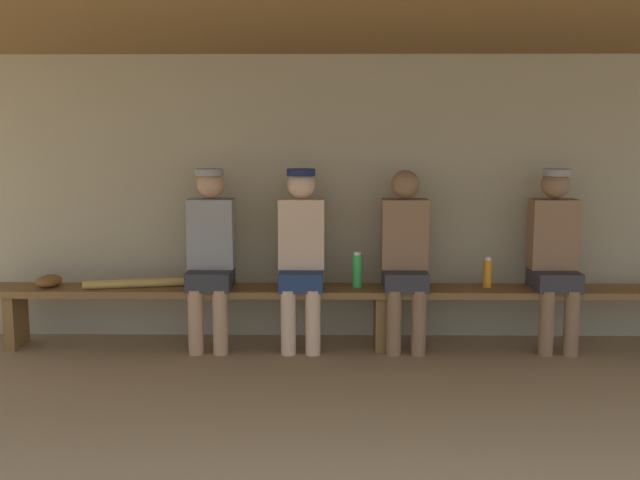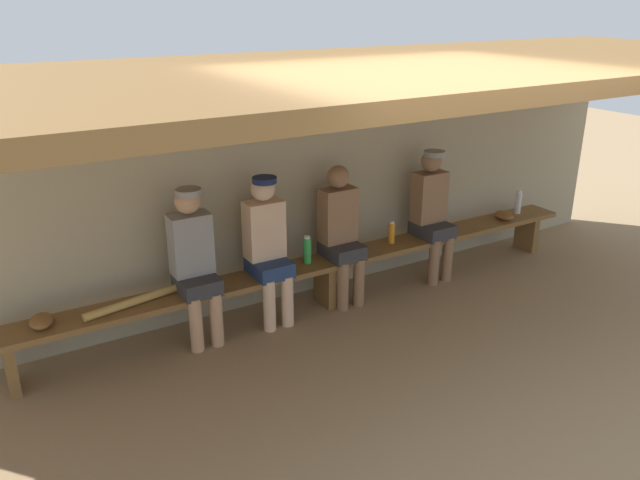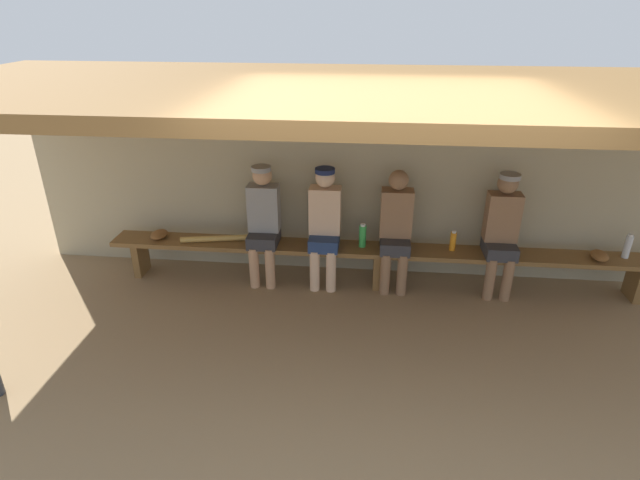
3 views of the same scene
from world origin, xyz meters
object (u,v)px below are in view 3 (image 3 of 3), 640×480
Objects in this scene: player_middle at (396,226)px; water_bottle_orange at (628,246)px; baseball_bat at (221,238)px; player_in_blue at (325,222)px; baseball_glove_tan at (159,234)px; bench at (378,254)px; player_near_post at (502,229)px; player_in_white at (263,219)px; baseball_glove_worn at (600,256)px; water_bottle_blue at (453,241)px; water_bottle_green at (363,236)px.

water_bottle_orange is at bearing 0.91° from player_middle.
water_bottle_orange is 0.30× the size of baseball_bat.
player_in_blue is 1.91m from baseball_glove_tan.
bench is at bearing -179.02° from player_middle.
player_in_white is at bearing 180.00° from player_near_post.
baseball_glove_worn is (3.57, -0.04, -0.24)m from player_in_white.
water_bottle_orange is 1.18× the size of water_bottle_blue.
player_middle is 2.42m from water_bottle_orange.
baseball_glove_worn is at bearing -11.72° from baseball_bat.
bench is at bearing -79.58° from baseball_glove_tan.
player_in_white is at bearing -179.13° from water_bottle_blue.
water_bottle_blue reaches higher than bench.
player_near_post is 1.87m from player_in_blue.
baseball_glove_tan is (-5.09, -0.03, -0.09)m from water_bottle_orange.
player_in_blue reaches higher than baseball_bat.
bench is 2.49m from baseball_glove_tan.
player_in_blue is 2.91m from baseball_glove_worn.
player_in_white is (-2.55, 0.00, 0.00)m from player_near_post.
player_middle reaches higher than water_bottle_blue.
baseball_glove_tan is at bearing -179.61° from water_bottle_orange.
water_bottle_green reaches higher than baseball_glove_worn.
water_bottle_blue reaches higher than baseball_bat.
bench is 26.11× the size of water_bottle_blue.
player_in_blue is at bearing 179.65° from bench.
water_bottle_blue is (0.80, 0.04, 0.18)m from bench.
player_in_blue is 4.95× the size of water_bottle_orange.
player_middle is 0.38m from water_bottle_green.
water_bottle_blue is (0.98, 0.01, -0.02)m from water_bottle_green.
player_in_blue reaches higher than water_bottle_green.
player_near_post is at bearing -0.92° from water_bottle_green.
player_in_white is 2.08m from water_bottle_blue.
water_bottle_green is 1.12× the size of baseball_glove_worn.
player_in_blue is at bearing 179.96° from player_middle.
baseball_glove_worn is at bearing -0.75° from player_in_blue.
water_bottle_orange reaches higher than baseball_glove_worn.
water_bottle_orange is at bearing 0.68° from player_in_blue.
water_bottle_orange is (2.42, 0.04, -0.14)m from player_middle.
baseball_bat is (-4.07, 0.03, -0.01)m from baseball_glove_worn.
player_middle is (-1.11, -0.00, -0.02)m from player_near_post.
bench is 0.39m from player_middle.
player_middle is 0.64m from water_bottle_blue.
water_bottle_blue reaches higher than baseball_glove_worn.
water_bottle_blue is at bearing -10.45° from baseball_bat.
baseball_bat is (-3.05, -0.00, -0.25)m from player_near_post.
player_in_white is at bearing -10.82° from baseball_bat.
player_in_blue and player_in_white have the same top height.
baseball_glove_tan is 0.27× the size of baseball_bat.
baseball_bat is (-2.57, -0.04, -0.08)m from water_bottle_blue.
player_near_post is at bearing 0.00° from player_in_blue.
player_near_post is 1.05m from baseball_glove_worn.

